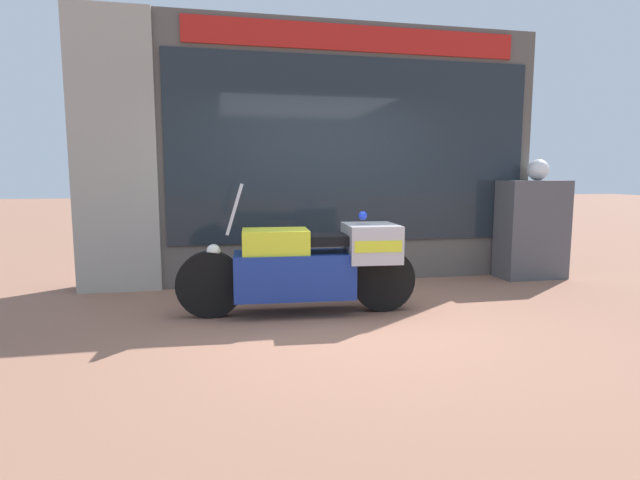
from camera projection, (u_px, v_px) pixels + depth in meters
name	position (u px, v px, depth m)	size (l,w,h in m)	color
ground_plane	(360.00, 320.00, 4.90)	(60.00, 60.00, 0.00)	#8E604C
shop_building	(286.00, 154.00, 6.54)	(6.03, 0.55, 3.38)	#56514C
window_display	(347.00, 246.00, 6.90)	(4.60, 0.30, 1.82)	slate
paramedic_motorcycle	(311.00, 263.00, 5.10)	(2.45, 0.69, 1.34)	black
utility_cabinet	(532.00, 230.00, 6.90)	(0.90, 0.47, 1.35)	#4C4C51
white_helmet	(538.00, 170.00, 6.88)	(0.29, 0.29, 0.29)	white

